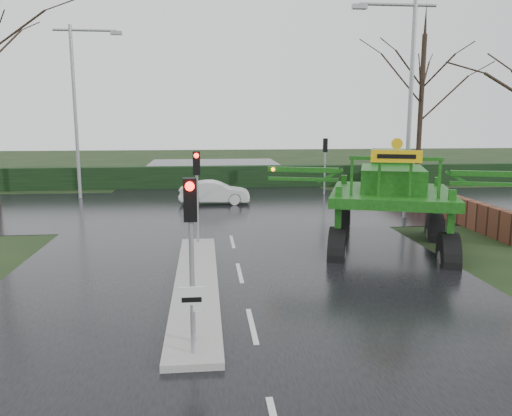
{
  "coord_description": "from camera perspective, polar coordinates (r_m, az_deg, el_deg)",
  "views": [
    {
      "loc": [
        -1.01,
        -10.65,
        4.62
      ],
      "look_at": [
        0.52,
        4.17,
        2.0
      ],
      "focal_mm": 35.0,
      "sensor_mm": 36.0,
      "label": 1
    }
  ],
  "objects": [
    {
      "name": "traffic_signal_near",
      "position": [
        9.85,
        -7.46,
        -2.0
      ],
      "size": [
        0.26,
        0.33,
        3.52
      ],
      "color": "gray",
      "rests_on": "ground"
    },
    {
      "name": "keep_left_sign",
      "position": [
        9.82,
        -7.33,
        -11.38
      ],
      "size": [
        0.5,
        0.07,
        1.35
      ],
      "color": "gray",
      "rests_on": "ground"
    },
    {
      "name": "white_sedan",
      "position": [
        28.06,
        -4.74,
        0.46
      ],
      "size": [
        3.96,
        1.56,
        1.28
      ],
      "primitive_type": "imported",
      "rotation": [
        0.0,
        0.0,
        1.52
      ],
      "color": "silver",
      "rests_on": "ground"
    },
    {
      "name": "hedge_row",
      "position": [
        34.88,
        -4.21,
        3.58
      ],
      "size": [
        44.0,
        0.9,
        1.5
      ],
      "primitive_type": "cube",
      "color": "black",
      "rests_on": "ground"
    },
    {
      "name": "brick_wall",
      "position": [
        29.3,
        17.3,
        1.64
      ],
      "size": [
        0.4,
        20.0,
        1.2
      ],
      "primitive_type": "cube",
      "color": "#592D1E",
      "rests_on": "ground"
    },
    {
      "name": "tree_right_far",
      "position": [
        34.66,
        18.41,
        12.58
      ],
      "size": [
        7.0,
        7.0,
        12.05
      ],
      "color": "black",
      "rests_on": "ground"
    },
    {
      "name": "traffic_signal_mid",
      "position": [
        18.25,
        -6.79,
        3.52
      ],
      "size": [
        0.26,
        0.33,
        3.52
      ],
      "color": "gray",
      "rests_on": "ground"
    },
    {
      "name": "road_main",
      "position": [
        21.18,
        -3.03,
        -2.62
      ],
      "size": [
        14.0,
        80.0,
        0.02
      ],
      "primitive_type": "cube",
      "color": "black",
      "rests_on": "ground"
    },
    {
      "name": "ground",
      "position": [
        11.65,
        -0.45,
        -13.39
      ],
      "size": [
        140.0,
        140.0,
        0.0
      ],
      "primitive_type": "plane",
      "color": "black",
      "rests_on": "ground"
    },
    {
      "name": "street_light_left_far",
      "position": [
        31.51,
        -19.51,
        11.91
      ],
      "size": [
        3.85,
        0.3,
        10.0
      ],
      "color": "gray",
      "rests_on": "ground"
    },
    {
      "name": "median_island",
      "position": [
        14.38,
        -6.83,
        -8.48
      ],
      "size": [
        1.2,
        10.0,
        0.16
      ],
      "primitive_type": "cube",
      "color": "gray",
      "rests_on": "ground"
    },
    {
      "name": "street_light_right",
      "position": [
        24.48,
        16.62,
        12.78
      ],
      "size": [
        3.85,
        0.3,
        10.0
      ],
      "color": "gray",
      "rests_on": "ground"
    },
    {
      "name": "traffic_signal_far",
      "position": [
        31.63,
        7.9,
        6.2
      ],
      "size": [
        0.26,
        0.33,
        3.52
      ],
      "rotation": [
        0.0,
        0.0,
        3.14
      ],
      "color": "gray",
      "rests_on": "ground"
    },
    {
      "name": "road_cross",
      "position": [
        27.06,
        -3.67,
        0.14
      ],
      "size": [
        80.0,
        12.0,
        0.02
      ],
      "primitive_type": "cube",
      "color": "black",
      "rests_on": "ground"
    },
    {
      "name": "crop_sprayer",
      "position": [
        17.33,
        9.51,
        2.47
      ],
      "size": [
        8.66,
        6.68,
        5.07
      ],
      "rotation": [
        0.0,
        0.0,
        -0.32
      ],
      "color": "black",
      "rests_on": "ground"
    }
  ]
}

